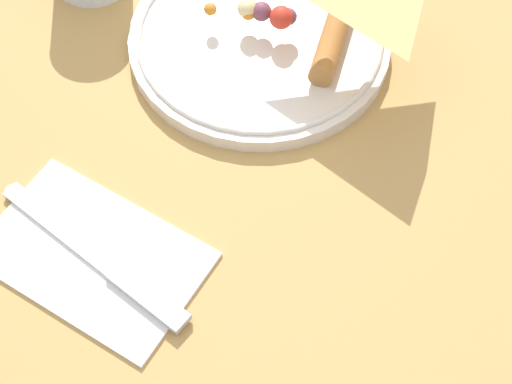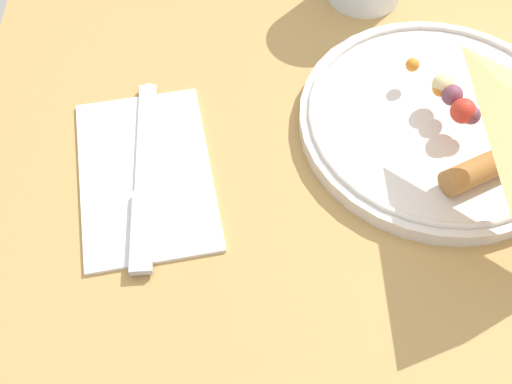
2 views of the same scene
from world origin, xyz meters
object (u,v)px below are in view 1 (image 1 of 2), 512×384
object	(u,v)px
plate_pizza	(261,36)
dining_table	(293,224)
napkin_folded	(93,256)
butter_knife	(102,261)

from	to	relation	value
plate_pizza	dining_table	bearing A→B (deg)	143.88
dining_table	plate_pizza	distance (m)	0.20
dining_table	napkin_folded	distance (m)	0.23
napkin_folded	plate_pizza	bearing A→B (deg)	-80.12
dining_table	napkin_folded	bearing A→B (deg)	68.31
dining_table	butter_knife	world-z (taller)	butter_knife
dining_table	plate_pizza	size ratio (longest dim) A/B	3.76
napkin_folded	butter_knife	world-z (taller)	butter_knife
plate_pizza	butter_knife	bearing A→B (deg)	102.17
napkin_folded	butter_knife	distance (m)	0.01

